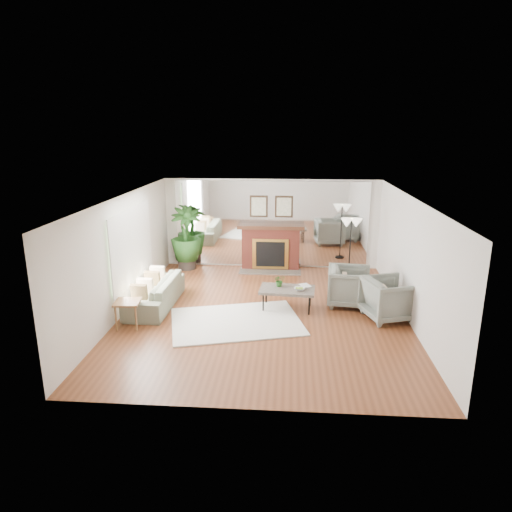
# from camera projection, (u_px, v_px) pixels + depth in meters

# --- Properties ---
(ground) EXTENTS (7.00, 7.00, 0.00)m
(ground) POSITION_uv_depth(u_px,v_px,m) (264.00, 313.00, 9.83)
(ground) COLOR brown
(ground) RESTS_ON ground
(wall_left) EXTENTS (0.02, 7.00, 2.50)m
(wall_left) POSITION_uv_depth(u_px,v_px,m) (124.00, 255.00, 9.70)
(wall_left) COLOR silver
(wall_left) RESTS_ON ground
(wall_right) EXTENTS (0.02, 7.00, 2.50)m
(wall_right) POSITION_uv_depth(u_px,v_px,m) (411.00, 261.00, 9.27)
(wall_right) COLOR silver
(wall_right) RESTS_ON ground
(wall_back) EXTENTS (6.00, 0.02, 2.50)m
(wall_back) POSITION_uv_depth(u_px,v_px,m) (271.00, 224.00, 12.84)
(wall_back) COLOR silver
(wall_back) RESTS_ON ground
(mirror_panel) EXTENTS (5.40, 0.04, 2.40)m
(mirror_panel) POSITION_uv_depth(u_px,v_px,m) (271.00, 224.00, 12.82)
(mirror_panel) COLOR silver
(mirror_panel) RESTS_ON wall_back
(window_panel) EXTENTS (0.04, 2.40, 1.50)m
(window_panel) POSITION_uv_depth(u_px,v_px,m) (131.00, 245.00, 10.06)
(window_panel) COLOR #B2E09E
(window_panel) RESTS_ON wall_left
(fireplace) EXTENTS (1.85, 0.83, 2.05)m
(fireplace) POSITION_uv_depth(u_px,v_px,m) (271.00, 246.00, 12.78)
(fireplace) COLOR maroon
(fireplace) RESTS_ON ground
(area_rug) EXTENTS (3.00, 2.47, 0.03)m
(area_rug) POSITION_uv_depth(u_px,v_px,m) (236.00, 321.00, 9.37)
(area_rug) COLOR silver
(area_rug) RESTS_ON ground
(coffee_table) EXTENTS (1.24, 0.79, 0.47)m
(coffee_table) POSITION_uv_depth(u_px,v_px,m) (287.00, 290.00, 9.95)
(coffee_table) COLOR #665C50
(coffee_table) RESTS_ON ground
(sofa) EXTENTS (0.86, 2.14, 0.62)m
(sofa) POSITION_uv_depth(u_px,v_px,m) (155.00, 293.00, 10.16)
(sofa) COLOR gray
(sofa) RESTS_ON ground
(armchair_back) EXTENTS (1.04, 1.01, 0.87)m
(armchair_back) POSITION_uv_depth(u_px,v_px,m) (349.00, 286.00, 10.20)
(armchair_back) COLOR gray
(armchair_back) RESTS_ON ground
(armchair_front) EXTENTS (1.20, 1.18, 0.87)m
(armchair_front) POSITION_uv_depth(u_px,v_px,m) (389.00, 299.00, 9.45)
(armchair_front) COLOR gray
(armchair_front) RESTS_ON ground
(side_table) EXTENTS (0.53, 0.53, 0.55)m
(side_table) POSITION_uv_depth(u_px,v_px,m) (128.00, 305.00, 9.02)
(side_table) COLOR #8C5D38
(side_table) RESTS_ON ground
(potted_ficus) EXTENTS (1.05, 1.05, 1.76)m
(potted_ficus) POSITION_uv_depth(u_px,v_px,m) (186.00, 236.00, 12.72)
(potted_ficus) COLOR black
(potted_ficus) RESTS_ON ground
(floor_lamp) EXTENTS (0.54, 0.30, 1.65)m
(floor_lamp) POSITION_uv_depth(u_px,v_px,m) (351.00, 228.00, 11.55)
(floor_lamp) COLOR black
(floor_lamp) RESTS_ON ground
(tabletop_plant) EXTENTS (0.29, 0.27, 0.27)m
(tabletop_plant) POSITION_uv_depth(u_px,v_px,m) (280.00, 280.00, 10.05)
(tabletop_plant) COLOR #2B551F
(tabletop_plant) RESTS_ON coffee_table
(fruit_bowl) EXTENTS (0.25, 0.25, 0.06)m
(fruit_bowl) POSITION_uv_depth(u_px,v_px,m) (299.00, 289.00, 9.83)
(fruit_bowl) COLOR #8C5D38
(fruit_bowl) RESTS_ON coffee_table
(book) EXTENTS (0.30, 0.33, 0.02)m
(book) POSITION_uv_depth(u_px,v_px,m) (301.00, 286.00, 10.05)
(book) COLOR #8C5D38
(book) RESTS_ON coffee_table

